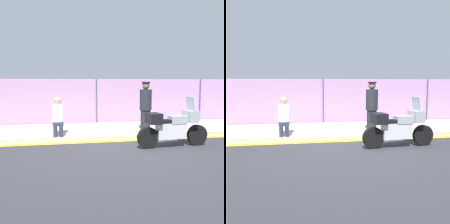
# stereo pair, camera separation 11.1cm
# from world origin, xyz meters

# --- Properties ---
(ground_plane) EXTENTS (120.00, 120.00, 0.00)m
(ground_plane) POSITION_xyz_m (0.00, 0.00, 0.00)
(ground_plane) COLOR #2D2D33
(sidewalk) EXTENTS (35.70, 2.88, 0.17)m
(sidewalk) POSITION_xyz_m (0.00, 2.52, 0.08)
(sidewalk) COLOR #ADA89E
(sidewalk) RESTS_ON ground_plane
(curb_paint_stripe) EXTENTS (35.70, 0.18, 0.01)m
(curb_paint_stripe) POSITION_xyz_m (0.00, 0.98, 0.00)
(curb_paint_stripe) COLOR gold
(curb_paint_stripe) RESTS_ON ground_plane
(storefront_fence) EXTENTS (33.91, 0.17, 2.02)m
(storefront_fence) POSITION_xyz_m (0.00, 4.05, 1.01)
(storefront_fence) COLOR #AD7FC6
(storefront_fence) RESTS_ON ground_plane
(motorcycle) EXTENTS (2.21, 0.58, 1.47)m
(motorcycle) POSITION_xyz_m (1.71, -0.04, 0.59)
(motorcycle) COLOR black
(motorcycle) RESTS_ON ground_plane
(officer_standing) EXTENTS (0.43, 0.43, 1.74)m
(officer_standing) POSITION_xyz_m (1.51, 1.88, 1.05)
(officer_standing) COLOR #1E2328
(officer_standing) RESTS_ON sidewalk
(person_seated_on_curb) EXTENTS (0.40, 0.66, 1.25)m
(person_seated_on_curb) POSITION_xyz_m (-1.58, 1.52, 0.85)
(person_seated_on_curb) COLOR #2D3342
(person_seated_on_curb) RESTS_ON sidewalk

